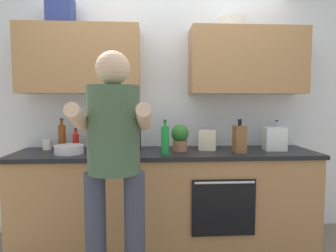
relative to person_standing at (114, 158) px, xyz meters
name	(u,v)px	position (x,y,z in m)	size (l,w,h in m)	color
ground_plane	(166,242)	(0.39, 0.85, -1.01)	(12.00, 12.00, 0.00)	#756B5B
back_wall_unit	(164,90)	(0.38, 1.13, 0.49)	(4.00, 0.38, 2.50)	silver
counter	(166,197)	(0.39, 0.85, -0.55)	(2.84, 0.67, 0.90)	#A37547
person_standing	(114,158)	(0.00, 0.00, 0.00)	(0.49, 0.45, 1.70)	#383D4C
bottle_hotsauce	(76,141)	(-0.50, 1.03, -0.02)	(0.06, 0.06, 0.21)	red
bottle_vinegar	(62,137)	(-0.62, 1.00, 0.02)	(0.07, 0.07, 0.31)	brown
bottle_soda	(165,140)	(0.37, 0.71, 0.02)	(0.07, 0.07, 0.31)	#198C33
bottle_syrup	(119,137)	(-0.07, 1.01, 0.02)	(0.06, 0.06, 0.28)	#8C4C14
bottle_soy	(138,136)	(0.12, 0.94, 0.03)	(0.06, 0.06, 0.32)	black
bottle_water	(276,135)	(1.56, 1.07, 0.01)	(0.05, 0.05, 0.28)	silver
cup_coffee	(47,145)	(-0.78, 1.02, -0.06)	(0.08, 0.08, 0.10)	white
mixing_bowl	(69,149)	(-0.50, 0.78, -0.07)	(0.26, 0.26, 0.08)	silver
knife_block	(239,139)	(1.06, 0.74, 0.02)	(0.10, 0.14, 0.31)	brown
potted_herb	(180,137)	(0.52, 0.86, 0.03)	(0.17, 0.17, 0.26)	#9E6647
grocery_bag_produce	(274,139)	(1.44, 0.85, 0.01)	(0.20, 0.16, 0.22)	silver
grocery_bag_rice	(208,140)	(0.80, 0.92, -0.01)	(0.16, 0.15, 0.19)	beige
grocery_bag_bread	(112,144)	(-0.12, 0.81, -0.03)	(0.21, 0.18, 0.16)	tan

